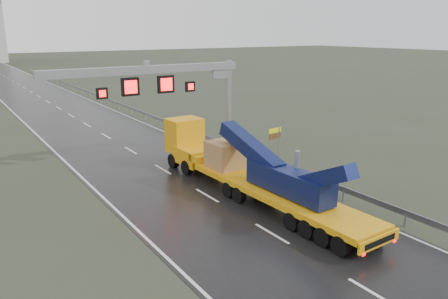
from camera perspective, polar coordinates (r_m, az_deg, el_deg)
ground at (r=18.95m, az=14.23°, el=-15.13°), size 400.00×400.00×0.00m
road at (r=53.07m, az=-19.30°, el=4.19°), size 11.00×200.00×0.02m
guardrail at (r=45.59m, az=-8.73°, el=4.06°), size 0.20×140.00×1.40m
sign_gantry at (r=32.42m, az=-6.51°, el=8.40°), size 14.90×1.20×7.42m
heavy_haul_truck at (r=26.48m, az=1.63°, el=-1.96°), size 3.01×17.61×4.12m
exit_sign_pair at (r=34.14m, az=6.67°, el=1.79°), size 1.28×0.19×2.20m
striped_barrier at (r=32.10m, az=3.23°, el=-0.83°), size 0.71×0.50×1.09m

